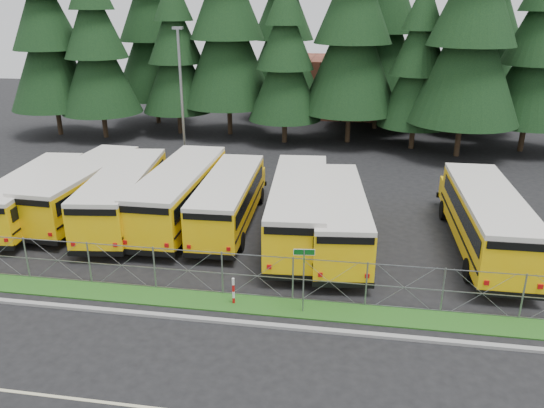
{
  "coord_description": "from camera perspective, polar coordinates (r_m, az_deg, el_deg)",
  "views": [
    {
      "loc": [
        4.22,
        -20.24,
        11.71
      ],
      "look_at": [
        0.32,
        4.0,
        2.32
      ],
      "focal_mm": 35.0,
      "sensor_mm": 36.0,
      "label": 1
    }
  ],
  "objects": [
    {
      "name": "bus_1",
      "position": [
        32.66,
        -19.27,
        1.49
      ],
      "size": [
        3.23,
        11.54,
        2.99
      ],
      "primitive_type": null,
      "rotation": [
        0.0,
        0.0,
        -0.05
      ],
      "color": "#FFBF08",
      "rests_on": "ground"
    },
    {
      "name": "bus_east",
      "position": [
        28.26,
        21.86,
        -1.68
      ],
      "size": [
        2.98,
        12.05,
        3.15
      ],
      "primitive_type": null,
      "rotation": [
        0.0,
        0.0,
        0.01
      ],
      "color": "#FFBF08",
      "rests_on": "ground"
    },
    {
      "name": "conifer_5",
      "position": [
        46.74,
        8.69,
        17.83
      ],
      "size": [
        8.47,
        8.47,
        18.74
      ],
      "primitive_type": null,
      "color": "black",
      "rests_on": "ground"
    },
    {
      "name": "grass_verge",
      "position": [
        22.31,
        -3.19,
        -10.68
      ],
      "size": [
        50.0,
        1.4,
        0.06
      ],
      "primitive_type": "cube",
      "color": "#1B4C15",
      "rests_on": "ground"
    },
    {
      "name": "striped_bollard",
      "position": [
        22.09,
        -4.17,
        -9.34
      ],
      "size": [
        0.11,
        0.11,
        1.2
      ],
      "primitive_type": "cylinder",
      "color": "#B20C0C",
      "rests_on": "ground"
    },
    {
      "name": "bus_3",
      "position": [
        30.24,
        -9.62,
        1.04
      ],
      "size": [
        2.85,
        12.05,
        3.16
      ],
      "primitive_type": null,
      "rotation": [
        0.0,
        0.0,
        -0.0
      ],
      "color": "#FFBF08",
      "rests_on": "ground"
    },
    {
      "name": "light_standard",
      "position": [
        38.89,
        -9.7,
        11.45
      ],
      "size": [
        0.7,
        0.35,
        10.14
      ],
      "color": "gray",
      "rests_on": "ground"
    },
    {
      "name": "street_sign",
      "position": [
        20.84,
        3.44,
        -6.79
      ],
      "size": [
        0.84,
        0.55,
        2.81
      ],
      "color": "gray",
      "rests_on": "ground"
    },
    {
      "name": "conifer_3",
      "position": [
        49.46,
        -4.84,
        18.31
      ],
      "size": [
        8.61,
        8.61,
        19.04
      ],
      "primitive_type": null,
      "color": "black",
      "rests_on": "ground"
    },
    {
      "name": "curb",
      "position": [
        21.15,
        -4.01,
        -12.56
      ],
      "size": [
        50.0,
        0.25,
        0.12
      ],
      "primitive_type": "cube",
      "color": "gray",
      "rests_on": "ground"
    },
    {
      "name": "bus_2",
      "position": [
        30.82,
        -15.43,
        0.85
      ],
      "size": [
        4.23,
        11.91,
        3.05
      ],
      "primitive_type": null,
      "rotation": [
        0.0,
        0.0,
        0.13
      ],
      "color": "#FFBF08",
      "rests_on": "ground"
    },
    {
      "name": "conifer_13",
      "position": [
        53.69,
        21.77,
        17.15
      ],
      "size": [
        8.58,
        8.58,
        18.98
      ],
      "primitive_type": null,
      "color": "black",
      "rests_on": "ground"
    },
    {
      "name": "conifer_11",
      "position": [
        56.52,
        1.21,
        18.12
      ],
      "size": [
        8.1,
        8.1,
        17.91
      ],
      "primitive_type": null,
      "color": "black",
      "rests_on": "ground"
    },
    {
      "name": "conifer_4",
      "position": [
        46.4,
        1.42,
        15.14
      ],
      "size": [
        6.37,
        6.37,
        14.08
      ],
      "primitive_type": null,
      "color": "black",
      "rests_on": "ground"
    },
    {
      "name": "conifer_0",
      "position": [
        53.13,
        -23.01,
        15.95
      ],
      "size": [
        7.74,
        7.74,
        17.12
      ],
      "primitive_type": null,
      "color": "black",
      "rests_on": "ground"
    },
    {
      "name": "bus_0",
      "position": [
        32.89,
        -24.04,
        0.78
      ],
      "size": [
        3.46,
        10.88,
        2.81
      ],
      "primitive_type": null,
      "rotation": [
        0.0,
        0.0,
        0.09
      ],
      "color": "#FFBF08",
      "rests_on": "ground"
    },
    {
      "name": "conifer_1",
      "position": [
        50.54,
        -18.39,
        15.55
      ],
      "size": [
        7.11,
        7.11,
        15.73
      ],
      "primitive_type": null,
      "color": "black",
      "rests_on": "ground"
    },
    {
      "name": "bus_4",
      "position": [
        29.3,
        -4.53,
        0.35
      ],
      "size": [
        2.95,
        11.11,
        2.89
      ],
      "primitive_type": null,
      "rotation": [
        0.0,
        0.0,
        0.03
      ],
      "color": "#FFBF08",
      "rests_on": "ground"
    },
    {
      "name": "ground",
      "position": [
        23.76,
        -2.32,
        -8.62
      ],
      "size": [
        120.0,
        120.0,
        0.0
      ],
      "primitive_type": "plane",
      "color": "black",
      "rests_on": "ground"
    },
    {
      "name": "conifer_7",
      "position": [
        44.29,
        20.69,
        16.83
      ],
      "size": [
        8.61,
        8.61,
        19.05
      ],
      "primitive_type": null,
      "color": "black",
      "rests_on": "ground"
    },
    {
      "name": "chainlink_fence",
      "position": [
        22.42,
        -2.86,
        -7.64
      ],
      "size": [
        44.0,
        0.1,
        2.0
      ],
      "primitive_type": null,
      "color": "gray",
      "rests_on": "ground"
    },
    {
      "name": "bus_6",
      "position": [
        27.06,
        6.97,
        -1.43
      ],
      "size": [
        3.86,
        11.6,
        2.98
      ],
      "primitive_type": null,
      "rotation": [
        0.0,
        0.0,
        0.1
      ],
      "color": "#FFBF08",
      "rests_on": "ground"
    },
    {
      "name": "conifer_6",
      "position": [
        45.84,
        15.51,
        14.07
      ],
      "size": [
        6.17,
        6.17,
        13.64
      ],
      "primitive_type": null,
      "color": "black",
      "rests_on": "ground"
    },
    {
      "name": "conifer_12",
      "position": [
        52.61,
        11.71,
        18.65
      ],
      "size": [
        9.04,
        9.04,
        19.99
      ],
      "primitive_type": null,
      "color": "black",
      "rests_on": "ground"
    },
    {
      "name": "conifer_2",
      "position": [
        50.6,
        -10.31,
        15.49
      ],
      "size": [
        6.51,
        6.51,
        14.4
      ],
      "primitive_type": null,
      "color": "black",
      "rests_on": "ground"
    },
    {
      "name": "bus_5",
      "position": [
        27.66,
        2.94,
        -0.56
      ],
      "size": [
        3.7,
        12.32,
        3.19
      ],
      "primitive_type": null,
      "rotation": [
        0.0,
        0.0,
        0.07
      ],
      "color": "#FFBF08",
      "rests_on": "ground"
    },
    {
      "name": "conifer_8",
      "position": [
        48.04,
        26.56,
        14.2
      ],
      "size": [
        7.09,
        7.09,
        15.68
      ],
      "primitive_type": null,
      "color": "black",
      "rests_on": "ground"
    },
    {
      "name": "conifer_10",
      "position": [
        55.5,
        -12.82,
        17.64
      ],
      "size": [
        8.14,
        8.14,
        18.01
      ],
      "primitive_type": null,
      "color": "black",
      "rests_on": "ground"
    },
    {
      "name": "brick_building",
      "position": [
        60.89,
        10.97,
        12.33
      ],
      "size": [
        22.0,
        10.0,
        6.0
      ],
      "primitive_type": "cube",
      "color": "brown",
      "rests_on": "ground"
    }
  ]
}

